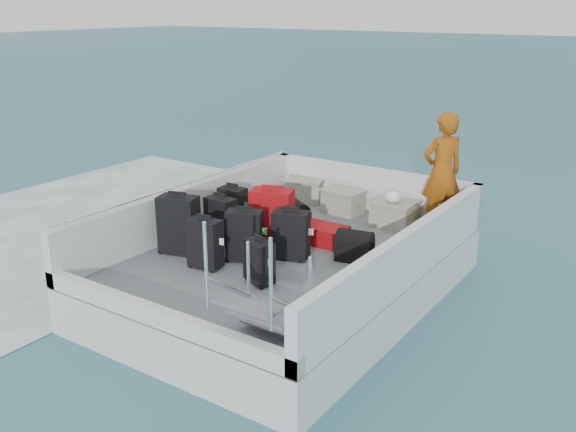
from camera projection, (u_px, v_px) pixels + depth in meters
name	position (u px, v px, depth m)	size (l,w,h in m)	color
ground	(288.00, 296.00, 8.87)	(160.00, 160.00, 0.00)	#184856
wake_foam	(66.00, 230.00, 11.44)	(10.00, 10.00, 0.00)	white
ferry_hull	(288.00, 276.00, 8.78)	(3.60, 5.00, 0.60)	silver
deck	(288.00, 255.00, 8.68)	(3.30, 4.70, 0.02)	slate
deck_fittings	(297.00, 241.00, 8.12)	(3.60, 5.00, 0.90)	silver
suitcase_0	(179.00, 225.00, 8.60)	(0.52, 0.29, 0.80)	black
suitcase_1	(221.00, 220.00, 9.03)	(0.44, 0.25, 0.65)	black
suitcase_2	(233.00, 207.00, 9.74)	(0.41, 0.24, 0.59)	black
suitcase_3	(205.00, 244.00, 8.14)	(0.42, 0.25, 0.65)	black
suitcase_4	(245.00, 236.00, 8.38)	(0.46, 0.27, 0.68)	black
suitcase_5	(272.00, 217.00, 8.94)	(0.57, 0.34, 0.79)	#A20C10
suitcase_6	(259.00, 262.00, 7.71)	(0.39, 0.23, 0.54)	black
suitcase_7	(291.00, 235.00, 8.44)	(0.47, 0.27, 0.65)	black
suitcase_8	(323.00, 234.00, 9.05)	(0.43, 0.65, 0.26)	#A20C10
duffel_0	(256.00, 208.00, 10.12)	(0.47, 0.30, 0.32)	black
duffel_1	(297.00, 217.00, 9.68)	(0.43, 0.30, 0.32)	black
duffel_2	(355.00, 249.00, 8.44)	(0.47, 0.30, 0.32)	black
crate_0	(305.00, 191.00, 10.96)	(0.62, 0.42, 0.37)	#9D9989
crate_1	(343.00, 202.00, 10.34)	(0.60, 0.41, 0.36)	#9D9989
crate_2	(392.00, 215.00, 9.70)	(0.59, 0.41, 0.36)	#9D9989
crate_3	(401.00, 212.00, 9.91)	(0.52, 0.36, 0.31)	#9D9989
yellow_bag	(439.00, 220.00, 9.69)	(0.28, 0.26, 0.22)	yellow
white_bag	(393.00, 199.00, 9.62)	(0.24, 0.24, 0.18)	white
passenger	(442.00, 173.00, 9.34)	(0.66, 0.42, 1.77)	#CD6313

